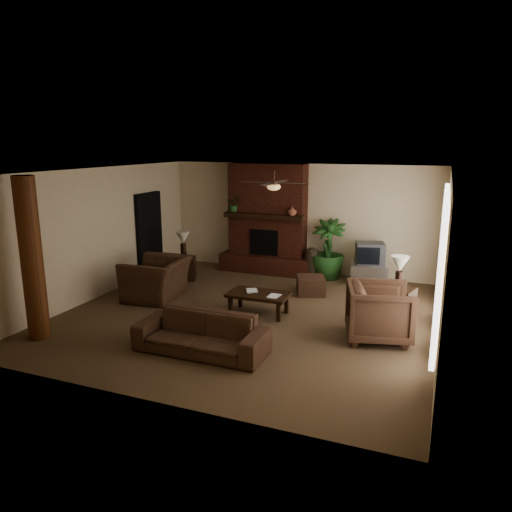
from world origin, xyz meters
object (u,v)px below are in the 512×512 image
at_px(side_table_left, 185,269).
at_px(lamp_right, 400,266).
at_px(armchair_left, 157,272).
at_px(tv_stand, 369,274).
at_px(lamp_left, 183,239).
at_px(armchair_right, 380,310).
at_px(floor_vase, 312,261).
at_px(sofa, 201,327).
at_px(ottoman, 311,285).
at_px(side_table_right, 400,302).
at_px(log_column, 32,260).
at_px(coffee_table, 259,296).
at_px(floor_plant, 328,262).

bearing_deg(side_table_left, lamp_right, -8.21).
bearing_deg(side_table_left, armchair_left, -83.79).
distance_m(tv_stand, lamp_left, 4.57).
height_order(armchair_right, floor_vase, armchair_right).
xyz_separation_m(sofa, ottoman, (0.85, 3.61, -0.22)).
relative_size(floor_vase, side_table_right, 1.40).
height_order(armchair_left, lamp_right, lamp_right).
height_order(log_column, lamp_left, log_column).
relative_size(log_column, ottoman, 4.67).
distance_m(coffee_table, lamp_right, 2.78).
height_order(floor_vase, side_table_left, floor_vase).
height_order(ottoman, floor_plant, floor_plant).
relative_size(coffee_table, lamp_right, 1.85).
relative_size(ottoman, floor_vase, 0.78).
height_order(armchair_right, tv_stand, armchair_right).
xyz_separation_m(floor_vase, side_table_right, (2.32, -2.00, -0.16)).
xyz_separation_m(coffee_table, lamp_left, (-2.62, 1.66, 0.63)).
distance_m(coffee_table, ottoman, 1.74).
relative_size(coffee_table, lamp_left, 1.85).
bearing_deg(side_table_left, side_table_right, -7.60).
bearing_deg(armchair_left, side_table_left, -179.48).
xyz_separation_m(armchair_right, ottoman, (-1.75, 2.05, -0.34)).
bearing_deg(floor_plant, armchair_left, -136.63).
distance_m(ottoman, side_table_right, 2.09).
distance_m(floor_vase, side_table_right, 3.07).
distance_m(log_column, floor_vase, 6.50).
bearing_deg(lamp_right, ottoman, 159.40).
distance_m(sofa, armchair_right, 3.04).
height_order(armchair_right, side_table_right, armchair_right).
bearing_deg(ottoman, armchair_left, -153.89).
height_order(log_column, side_table_left, log_column).
bearing_deg(coffee_table, tv_stand, 58.54).
bearing_deg(sofa, lamp_right, 46.21).
bearing_deg(lamp_right, lamp_left, 171.58).
xyz_separation_m(ottoman, side_table_right, (1.98, -0.68, 0.08)).
relative_size(log_column, armchair_right, 2.60).
bearing_deg(sofa, floor_plant, 80.15).
distance_m(ottoman, floor_vase, 1.39).
bearing_deg(ottoman, floor_plant, 88.37).
bearing_deg(sofa, side_table_right, 46.25).
distance_m(armchair_left, side_table_left, 1.55).
bearing_deg(tv_stand, log_column, -138.97).
distance_m(ottoman, side_table_left, 3.21).
distance_m(ottoman, tv_stand, 1.65).
relative_size(sofa, lamp_left, 3.31).
relative_size(sofa, floor_vase, 2.80).
height_order(ottoman, tv_stand, tv_stand).
bearing_deg(lamp_left, coffee_table, -32.28).
bearing_deg(log_column, armchair_left, 75.09).
relative_size(log_column, floor_plant, 1.90).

